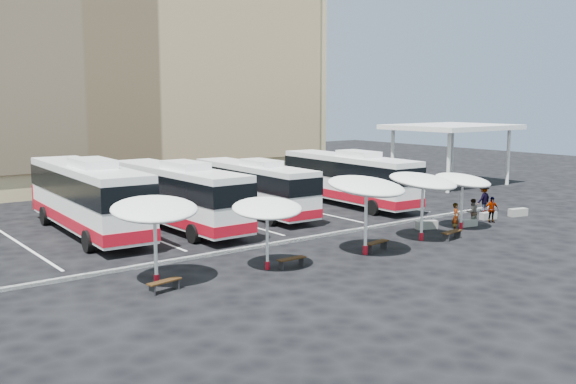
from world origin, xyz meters
TOP-DOWN VIEW (x-y plane):
  - ground at (0.00, 0.00)m, footprint 120.00×120.00m
  - sandstone_building at (0.00, 31.87)m, footprint 42.00×18.25m
  - service_canopy at (24.00, 10.00)m, footprint 10.00×8.00m
  - curb_divider at (0.00, 0.50)m, footprint 34.00×0.25m
  - bay_lines at (0.00, 8.00)m, footprint 24.15×12.00m
  - bus_0 at (-8.25, 9.05)m, footprint 3.61×13.46m
  - bus_1 at (-3.62, 7.46)m, footprint 2.99×12.39m
  - bus_2 at (2.30, 8.34)m, footprint 3.01×11.49m
  - bus_3 at (9.72, 7.43)m, footprint 3.35×12.32m
  - sunshade_0 at (-9.66, -2.25)m, footprint 4.25×4.29m
  - sunshade_1 at (-4.81, -3.11)m, footprint 4.04×4.06m
  - sunshade_2 at (0.51, -3.73)m, footprint 4.26×4.30m
  - sunshade_3 at (5.01, -3.30)m, footprint 4.45×4.48m
  - sunshade_4 at (9.15, -2.66)m, footprint 3.79×3.82m
  - wood_bench_0 at (-9.87, -3.36)m, footprint 1.49×0.65m
  - wood_bench_1 at (-3.77, -3.49)m, footprint 1.40×0.38m
  - wood_bench_2 at (1.45, -3.56)m, footprint 1.56×0.62m
  - wood_bench_3 at (6.41, -4.18)m, footprint 1.54×0.60m
  - conc_bench_0 at (7.55, -1.49)m, footprint 1.32×0.85m
  - conc_bench_1 at (10.08, -2.48)m, footprint 1.16×0.56m
  - conc_bench_2 at (12.95, -1.80)m, footprint 1.21×0.52m
  - conc_bench_3 at (15.34, -2.30)m, footprint 1.35×0.71m
  - passenger_0 at (8.41, -2.85)m, footprint 0.70×0.61m
  - passenger_1 at (10.51, -2.42)m, footprint 0.91×0.80m
  - passenger_2 at (12.16, -2.55)m, footprint 0.99×0.74m
  - passenger_3 at (14.42, -0.35)m, footprint 1.27×0.79m

SIDE VIEW (x-z plane):
  - ground at x=0.00m, z-range 0.00..0.00m
  - bay_lines at x=0.00m, z-range 0.00..0.01m
  - curb_divider at x=0.00m, z-range 0.00..0.15m
  - conc_bench_1 at x=10.08m, z-range 0.00..0.42m
  - conc_bench_2 at x=12.95m, z-range 0.00..0.44m
  - conc_bench_0 at x=7.55m, z-range 0.00..0.47m
  - conc_bench_3 at x=15.34m, z-range 0.00..0.48m
  - wood_bench_1 at x=-3.77m, z-range 0.11..0.54m
  - wood_bench_0 at x=-9.87m, z-range 0.12..0.56m
  - wood_bench_3 at x=6.41m, z-range 0.12..0.58m
  - wood_bench_2 at x=1.45m, z-range 0.12..0.59m
  - passenger_2 at x=12.16m, z-range 0.00..1.56m
  - passenger_1 at x=10.51m, z-range 0.00..1.58m
  - passenger_0 at x=8.41m, z-range 0.00..1.60m
  - passenger_3 at x=14.42m, z-range 0.00..1.90m
  - bus_2 at x=2.30m, z-range 0.04..3.66m
  - bus_3 at x=9.72m, z-range 0.04..3.91m
  - bus_1 at x=-3.62m, z-range 0.04..3.97m
  - bus_0 at x=-8.25m, z-range 0.05..4.28m
  - sunshade_1 at x=-4.81m, z-range 1.11..4.29m
  - sunshade_4 at x=9.15m, z-range 1.15..4.43m
  - sunshade_0 at x=-9.66m, z-range 1.26..4.85m
  - sunshade_3 at x=5.01m, z-range 1.29..4.97m
  - sunshade_2 at x=0.51m, z-range 1.35..5.21m
  - service_canopy at x=24.00m, z-range 2.27..7.47m
  - sandstone_building at x=0.00m, z-range -2.17..27.43m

